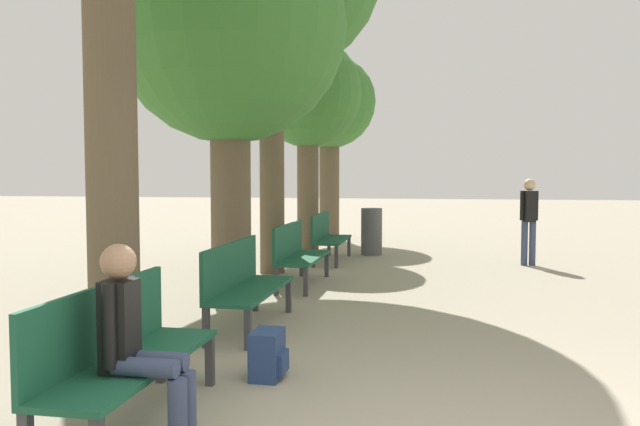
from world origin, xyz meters
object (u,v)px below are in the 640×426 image
at_px(bench_row_2, 297,251).
at_px(tree_row_1, 229,29).
at_px(bench_row_3, 327,234).
at_px(trash_bin, 372,232).
at_px(backpack, 268,355).
at_px(pedestrian_near, 529,216).
at_px(tree_row_3, 308,97).
at_px(tree_row_4, 329,106).
at_px(bench_row_1, 242,280).
at_px(bench_row_0, 120,347).
at_px(person_seated, 137,337).

height_order(bench_row_2, tree_row_1, tree_row_1).
relative_size(bench_row_3, trash_bin, 1.81).
xyz_separation_m(tree_row_1, backpack, (1.35, -3.12, -3.31)).
xyz_separation_m(bench_row_3, pedestrian_near, (3.64, 0.11, 0.38)).
distance_m(tree_row_3, tree_row_4, 2.69).
relative_size(tree_row_4, pedestrian_near, 2.98).
relative_size(bench_row_2, trash_bin, 1.81).
distance_m(bench_row_3, pedestrian_near, 3.66).
relative_size(bench_row_3, tree_row_1, 0.34).
xyz_separation_m(bench_row_3, tree_row_4, (-0.65, 4.09, 2.84)).
bearing_deg(tree_row_1, trash_bin, 73.71).
height_order(bench_row_1, bench_row_3, same).
bearing_deg(bench_row_2, bench_row_0, -90.00).
bearing_deg(tree_row_4, tree_row_3, -90.00).
distance_m(bench_row_1, tree_row_3, 7.17).
bearing_deg(bench_row_0, person_seated, -44.15).
xyz_separation_m(tree_row_3, person_seated, (0.89, -9.43, -2.60)).
relative_size(bench_row_1, person_seated, 1.42).
bearing_deg(trash_bin, pedestrian_near, -18.42).
xyz_separation_m(bench_row_3, backpack, (0.70, -6.75, -0.32)).
xyz_separation_m(bench_row_2, tree_row_1, (-0.65, -1.03, 2.99)).
bearing_deg(bench_row_1, bench_row_0, -90.00).
bearing_deg(bench_row_1, backpack, -65.69).
bearing_deg(bench_row_2, trash_bin, 78.82).
bearing_deg(bench_row_0, tree_row_1, 98.86).
bearing_deg(backpack, person_seated, -109.82).
bearing_deg(bench_row_2, tree_row_4, 95.56).
xyz_separation_m(bench_row_2, tree_row_4, (-0.65, 6.69, 2.84)).
distance_m(tree_row_4, pedestrian_near, 6.34).
height_order(tree_row_1, trash_bin, tree_row_1).
bearing_deg(bench_row_3, trash_bin, 56.08).
bearing_deg(bench_row_2, tree_row_1, -122.23).
bearing_deg(person_seated, backpack, 70.18).
bearing_deg(pedestrian_near, bench_row_0, -114.66).
xyz_separation_m(bench_row_0, bench_row_2, (0.00, 5.20, 0.00)).
bearing_deg(bench_row_0, bench_row_1, 90.00).
distance_m(tree_row_3, person_seated, 9.82).
distance_m(tree_row_4, trash_bin, 4.38).
bearing_deg(bench_row_2, bench_row_3, 90.00).
xyz_separation_m(bench_row_1, trash_bin, (0.73, 6.28, -0.03)).
bearing_deg(pedestrian_near, tree_row_1, -138.84).
bearing_deg(tree_row_3, bench_row_3, -64.98).
height_order(bench_row_1, bench_row_2, same).
bearing_deg(pedestrian_near, backpack, -113.16).
distance_m(bench_row_1, bench_row_3, 5.20).
bearing_deg(trash_bin, bench_row_1, -96.61).
height_order(tree_row_4, person_seated, tree_row_4).
height_order(bench_row_3, trash_bin, trash_bin).
distance_m(bench_row_0, bench_row_1, 2.60).
relative_size(bench_row_3, backpack, 4.46).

